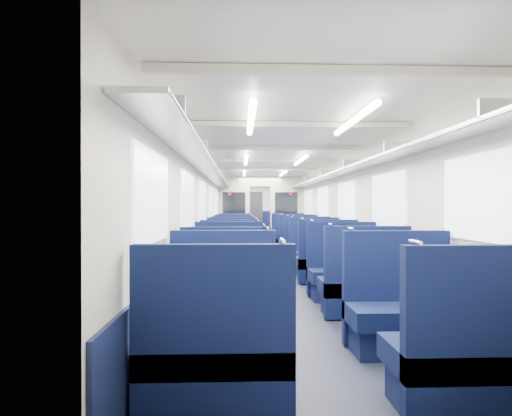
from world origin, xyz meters
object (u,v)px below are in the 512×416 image
at_px(seat_13, 306,249).
at_px(end_door, 254,213).
at_px(seat_0, 215,357).
at_px(seat_26, 237,228).
at_px(seat_11, 315,256).
at_px(seat_21, 282,233).
at_px(seat_20, 236,234).
at_px(seat_3, 401,313).
at_px(seat_25, 276,230).
at_px(seat_1, 472,360).
at_px(seat_9, 326,263).
at_px(seat_24, 236,230).
at_px(seat_10, 232,256).
at_px(seat_5, 364,288).
at_px(seat_2, 223,312).
at_px(seat_23, 279,232).
at_px(seat_15, 299,245).
at_px(seat_19, 288,238).
at_px(seat_22, 236,231).
at_px(seat_16, 234,241).
at_px(seat_18, 235,238).
at_px(bulkhead, 260,209).
at_px(seat_17, 294,241).
at_px(seat_6, 229,274).
at_px(seat_7, 343,274).
at_px(seat_14, 234,244).
at_px(seat_4, 226,291).
at_px(seat_27, 274,228).
at_px(seat_12, 233,249).
at_px(seat_8, 231,264).

bearing_deg(seat_13, end_door, 94.57).
height_order(seat_0, seat_26, same).
height_order(seat_11, seat_21, same).
bearing_deg(seat_26, seat_20, -90.00).
height_order(seat_3, seat_25, same).
xyz_separation_m(end_door, seat_1, (0.83, -17.26, -0.65)).
relative_size(seat_13, seat_21, 1.00).
xyz_separation_m(seat_9, seat_13, (0.00, 2.25, 0.00)).
bearing_deg(seat_24, seat_10, -90.00).
distance_m(seat_0, seat_5, 2.81).
distance_m(seat_2, seat_23, 12.29).
xyz_separation_m(seat_20, seat_24, (0.00, 2.33, 0.00)).
bearing_deg(seat_5, seat_10, 116.25).
bearing_deg(seat_9, seat_15, 90.00).
height_order(seat_19, seat_22, same).
bearing_deg(seat_16, seat_15, -33.68).
bearing_deg(seat_1, seat_18, 99.13).
distance_m(end_door, bulkhead, 5.76).
relative_size(seat_11, seat_17, 1.00).
relative_size(seat_17, seat_24, 1.00).
height_order(seat_6, seat_24, same).
xyz_separation_m(seat_7, seat_19, (0.00, 7.04, 0.00)).
relative_size(seat_13, seat_26, 1.00).
height_order(seat_15, seat_26, same).
relative_size(seat_9, seat_19, 1.00).
distance_m(seat_1, seat_14, 8.36).
distance_m(bulkhead, seat_5, 9.19).
xyz_separation_m(bulkhead, seat_22, (-0.83, 2.21, -0.88)).
xyz_separation_m(end_door, seat_21, (0.83, -4.89, -0.65)).
height_order(seat_2, seat_24, same).
bearing_deg(end_door, seat_4, -93.16).
xyz_separation_m(seat_18, seat_24, (0.00, 4.40, 0.00)).
bearing_deg(seat_1, seat_2, 141.85).
bearing_deg(seat_27, seat_5, -90.00).
xyz_separation_m(bulkhead, seat_1, (0.83, -11.51, -0.88)).
xyz_separation_m(bulkhead, seat_26, (-0.83, 4.38, -0.88)).
bearing_deg(seat_0, seat_19, 80.86).
distance_m(seat_12, seat_23, 6.66).
xyz_separation_m(seat_4, seat_15, (1.66, 5.82, 0.00)).
bearing_deg(seat_17, seat_19, 90.00).
bearing_deg(seat_26, seat_7, -82.43).
bearing_deg(seat_15, seat_25, 90.00).
distance_m(seat_5, seat_18, 8.11).
height_order(seat_15, seat_23, same).
distance_m(seat_5, seat_15, 5.68).
bearing_deg(seat_27, seat_8, -98.31).
bearing_deg(seat_26, seat_16, -90.00).
distance_m(seat_7, seat_11, 2.30).
distance_m(seat_6, seat_22, 10.20).
relative_size(seat_5, seat_19, 1.00).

